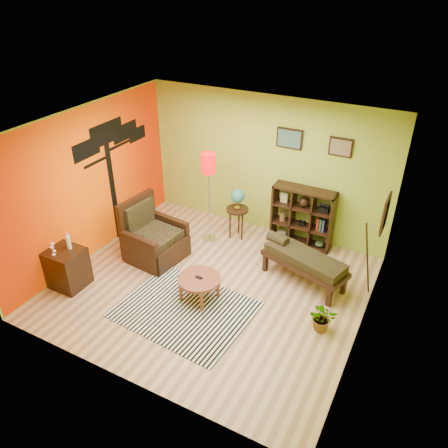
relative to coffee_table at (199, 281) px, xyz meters
The scene contains 11 objects.
ground 0.52m from the coffee_table, 88.02° to the left, with size 5.00×5.00×0.00m, color tan.
room_shell 1.48m from the coffee_table, 102.10° to the left, with size 5.04×4.54×2.82m.
zebra_rug 0.51m from the coffee_table, 100.94° to the right, with size 2.05×1.62×0.01m, color white.
coffee_table is the anchor object (origin of this frame).
armchair 1.55m from the coffee_table, 154.60° to the left, with size 1.05×1.05×1.15m.
side_cabinet 2.30m from the coffee_table, 161.73° to the right, with size 0.60×0.54×1.02m.
floor_lamp 2.15m from the coffee_table, 113.99° to the left, with size 0.28×0.28×1.85m.
globe_table 2.08m from the coffee_table, 98.60° to the left, with size 0.44×0.44×1.07m.
cube_shelf 2.57m from the coffee_table, 68.82° to the left, with size 1.20×0.35×1.20m.
bench 1.82m from the coffee_table, 43.44° to the left, with size 1.62×0.97×0.71m.
potted_plant 2.03m from the coffee_table, ahead, with size 0.41×0.46×0.36m, color #26661E.
Camera 1 is at (2.97, -5.15, 4.80)m, focal length 35.00 mm.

